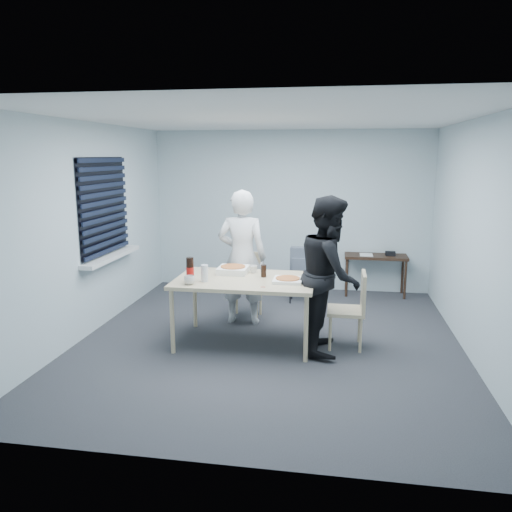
% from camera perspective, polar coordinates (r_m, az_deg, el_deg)
% --- Properties ---
extents(room, '(5.00, 5.00, 5.00)m').
position_cam_1_polar(room, '(6.78, -16.71, 4.56)').
color(room, '#2C2C31').
rests_on(room, ground).
extents(dining_table, '(1.61, 1.02, 0.79)m').
position_cam_1_polar(dining_table, '(5.83, -1.25, -3.17)').
color(dining_table, '#C3B788').
rests_on(dining_table, ground).
extents(chair_far, '(0.42, 0.42, 0.89)m').
position_cam_1_polar(chair_far, '(6.86, -0.98, -2.78)').
color(chair_far, '#C3B788').
rests_on(chair_far, ground).
extents(chair_right, '(0.42, 0.42, 0.89)m').
position_cam_1_polar(chair_right, '(5.87, 11.09, -5.46)').
color(chair_right, '#C3B788').
rests_on(chair_right, ground).
extents(person_white, '(0.65, 0.42, 1.77)m').
position_cam_1_polar(person_white, '(6.53, -1.60, -0.16)').
color(person_white, silver).
rests_on(person_white, ground).
extents(person_black, '(0.47, 0.86, 1.77)m').
position_cam_1_polar(person_black, '(5.65, 8.41, -2.11)').
color(person_black, black).
rests_on(person_black, ground).
extents(side_table, '(0.97, 0.43, 0.65)m').
position_cam_1_polar(side_table, '(8.12, 13.52, -0.45)').
color(side_table, '#372517').
rests_on(side_table, ground).
extents(stool, '(0.32, 0.32, 0.45)m').
position_cam_1_polar(stool, '(7.61, 4.96, -2.73)').
color(stool, black).
rests_on(stool, ground).
extents(backpack, '(0.28, 0.20, 0.39)m').
position_cam_1_polar(backpack, '(7.53, 4.99, -0.53)').
color(backpack, slate).
rests_on(backpack, stool).
extents(pizza_box_a, '(0.35, 0.35, 0.09)m').
position_cam_1_polar(pizza_box_a, '(6.09, -2.63, -1.56)').
color(pizza_box_a, white).
rests_on(pizza_box_a, dining_table).
extents(pizza_box_b, '(0.33, 0.33, 0.05)m').
position_cam_1_polar(pizza_box_b, '(5.69, 3.65, -2.73)').
color(pizza_box_b, white).
rests_on(pizza_box_b, dining_table).
extents(mug_a, '(0.17, 0.17, 0.10)m').
position_cam_1_polar(mug_a, '(5.60, -7.60, -2.74)').
color(mug_a, silver).
rests_on(mug_a, dining_table).
extents(mug_b, '(0.10, 0.10, 0.09)m').
position_cam_1_polar(mug_b, '(6.09, -0.30, -1.52)').
color(mug_b, silver).
rests_on(mug_b, dining_table).
extents(cola_glass, '(0.08, 0.08, 0.15)m').
position_cam_1_polar(cola_glass, '(5.88, 0.87, -1.71)').
color(cola_glass, black).
rests_on(cola_glass, dining_table).
extents(soda_bottle, '(0.09, 0.09, 0.28)m').
position_cam_1_polar(soda_bottle, '(5.70, -7.54, -1.60)').
color(soda_bottle, black).
rests_on(soda_bottle, dining_table).
extents(plastic_cups, '(0.10, 0.10, 0.19)m').
position_cam_1_polar(plastic_cups, '(5.69, -5.90, -1.97)').
color(plastic_cups, silver).
rests_on(plastic_cups, dining_table).
extents(rubber_band, '(0.05, 0.05, 0.00)m').
position_cam_1_polar(rubber_band, '(5.45, 0.79, -3.57)').
color(rubber_band, red).
rests_on(rubber_band, dining_table).
extents(papers, '(0.28, 0.32, 0.00)m').
position_cam_1_polar(papers, '(8.09, 12.49, 0.14)').
color(papers, white).
rests_on(papers, side_table).
extents(black_box, '(0.17, 0.14, 0.06)m').
position_cam_1_polar(black_box, '(8.12, 15.10, 0.27)').
color(black_box, black).
rests_on(black_box, side_table).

